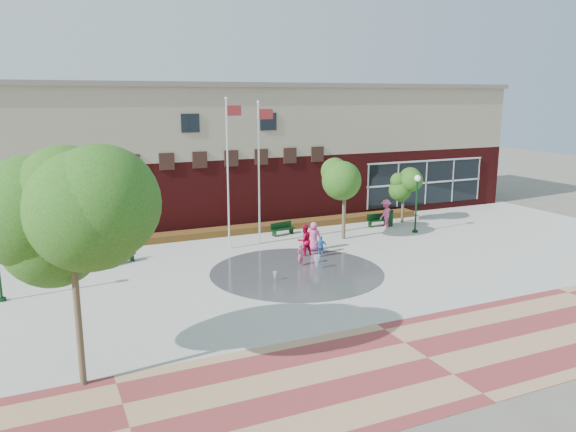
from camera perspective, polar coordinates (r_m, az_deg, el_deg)
name	(u,v)px	position (r m, az deg, el deg)	size (l,w,h in m)	color
ground	(326,291)	(24.81, 3.87, -7.66)	(120.00, 120.00, 0.00)	#666056
plaza_concrete	(288,267)	(28.21, 0.00, -5.16)	(46.00, 18.00, 0.01)	#A8A8A0
paver_band	(428,358)	(19.43, 14.00, -13.83)	(46.00, 6.00, 0.01)	maroon
splash_pad	(297,272)	(27.34, 0.87, -5.73)	(8.40, 8.40, 0.01)	#383A3D
library_building	(208,150)	(39.77, -8.14, 6.61)	(44.40, 10.40, 9.20)	#480D0E
flower_bed	(237,233)	(35.01, -5.17, -1.78)	(26.00, 1.20, 0.40)	maroon
flagpole_left	(228,166)	(30.72, -6.08, 5.05)	(0.97, 0.23, 8.33)	white
flagpole_right	(260,166)	(31.67, -2.90, 5.14)	(1.00, 0.20, 8.13)	white
lamp_right	(417,197)	(35.53, 12.93, 1.88)	(0.38, 0.38, 3.63)	black
bench_left	(119,258)	(29.89, -16.82, -4.15)	(1.78, 1.04, 0.86)	black
bench_mid	(283,231)	(34.40, -0.55, -1.54)	(1.62, 0.77, 0.79)	black
bench_right	(379,223)	(37.13, 9.27, -0.66)	(1.70, 0.63, 0.83)	black
trash_can	(388,218)	(37.29, 10.17, -0.23)	(0.63, 0.63, 1.04)	black
tree_big_left	(69,213)	(16.70, -21.32, 0.25)	(4.55, 4.55, 7.27)	#473C29
tree_mid	(345,176)	(32.95, 5.78, 4.10)	(3.11, 3.11, 5.25)	#473C29
tree_small_right	(404,185)	(38.13, 11.67, 3.09)	(2.05, 2.05, 3.50)	#473C29
water_jet_a	(317,270)	(27.79, 2.91, -5.45)	(0.36, 0.36, 0.69)	white
water_jet_b	(275,281)	(26.07, -1.36, -6.65)	(0.19, 0.19, 0.43)	white
child_splash	(300,255)	(28.15, 1.24, -3.97)	(0.42, 0.28, 1.17)	#C94C7A
adult_red	(304,240)	(29.83, 1.68, -2.49)	(0.84, 0.65, 1.72)	#BE0730
adult_pink	(314,236)	(30.89, 2.63, -2.09)	(0.79, 0.51, 1.61)	#D7478B
child_blue	(321,247)	(29.72, 3.36, -3.12)	(0.68, 0.28, 1.16)	#346CBF
person_bench	(386,214)	(36.80, 9.90, 0.24)	(1.19, 0.68, 1.84)	#D75183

